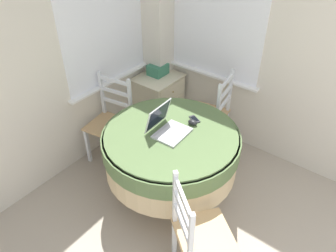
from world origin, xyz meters
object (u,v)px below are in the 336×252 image
(dining_chair_near_right_window, at_px, (211,115))
(dining_chair_camera_near, at_px, (198,235))
(cell_phone, at_px, (195,119))
(storage_box, at_px, (158,69))
(computer_mouse, at_px, (193,122))
(dining_chair_near_back_window, at_px, (111,122))
(round_dining_table, at_px, (171,148))
(laptop, at_px, (167,127))
(corner_cabinet, at_px, (159,100))

(dining_chair_near_right_window, height_order, dining_chair_camera_near, same)
(cell_phone, relative_size, storage_box, 0.61)
(dining_chair_camera_near, relative_size, storage_box, 4.45)
(computer_mouse, height_order, dining_chair_near_right_window, dining_chair_near_right_window)
(dining_chair_near_back_window, distance_m, dining_chair_near_right_window, 1.11)
(dining_chair_near_right_window, bearing_deg, round_dining_table, -174.28)
(cell_phone, bearing_deg, round_dining_table, 170.03)
(round_dining_table, bearing_deg, laptop, 102.64)
(laptop, bearing_deg, round_dining_table, -77.36)
(computer_mouse, bearing_deg, dining_chair_near_right_window, 14.58)
(computer_mouse, xyz_separation_m, cell_phone, (0.08, 0.03, -0.02))
(dining_chair_near_back_window, xyz_separation_m, corner_cabinet, (0.82, 0.00, -0.13))
(dining_chair_near_back_window, xyz_separation_m, dining_chair_near_right_window, (0.79, -0.78, 0.00))
(laptop, relative_size, dining_chair_near_back_window, 0.34)
(corner_cabinet, xyz_separation_m, storage_box, (0.05, 0.05, 0.40))
(corner_cabinet, bearing_deg, dining_chair_camera_near, -132.90)
(dining_chair_near_back_window, height_order, storage_box, dining_chair_near_back_window)
(corner_cabinet, relative_size, storage_box, 3.06)
(cell_phone, relative_size, corner_cabinet, 0.20)
(round_dining_table, bearing_deg, storage_box, 44.28)
(dining_chair_near_right_window, relative_size, storage_box, 4.45)
(round_dining_table, distance_m, computer_mouse, 0.31)
(laptop, height_order, computer_mouse, laptop)
(computer_mouse, relative_size, corner_cabinet, 0.14)
(computer_mouse, xyz_separation_m, dining_chair_camera_near, (-0.76, -0.59, -0.33))
(laptop, relative_size, cell_phone, 2.43)
(corner_cabinet, bearing_deg, storage_box, 41.11)
(dining_chair_near_right_window, bearing_deg, storage_box, 84.33)
(dining_chair_near_back_window, bearing_deg, round_dining_table, -94.52)
(round_dining_table, xyz_separation_m, storage_box, (0.94, 0.92, 0.15))
(dining_chair_near_back_window, distance_m, dining_chair_camera_near, 1.65)
(computer_mouse, xyz_separation_m, corner_cabinet, (0.67, 0.95, -0.46))
(computer_mouse, bearing_deg, storage_box, 54.11)
(cell_phone, xyz_separation_m, dining_chair_near_back_window, (-0.23, 0.92, -0.31))
(dining_chair_near_back_window, height_order, dining_chair_camera_near, same)
(computer_mouse, height_order, dining_chair_camera_near, dining_chair_camera_near)
(cell_phone, height_order, storage_box, storage_box)
(round_dining_table, height_order, corner_cabinet, round_dining_table)
(computer_mouse, bearing_deg, dining_chair_near_back_window, 99.01)
(storage_box, bearing_deg, laptop, -137.12)
(dining_chair_near_right_window, distance_m, dining_chair_camera_near, 1.59)
(dining_chair_camera_near, bearing_deg, corner_cabinet, 47.10)
(round_dining_table, relative_size, dining_chair_near_right_window, 1.29)
(cell_phone, bearing_deg, corner_cabinet, 57.32)
(laptop, distance_m, computer_mouse, 0.26)
(round_dining_table, relative_size, corner_cabinet, 1.87)
(cell_phone, xyz_separation_m, dining_chair_near_right_window, (0.56, 0.14, -0.31))
(round_dining_table, relative_size, laptop, 3.83)
(round_dining_table, height_order, laptop, laptop)
(laptop, height_order, cell_phone, laptop)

